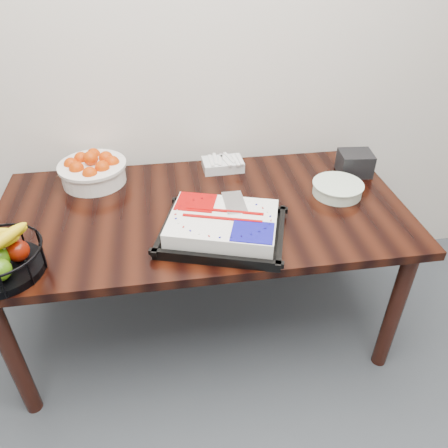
{
  "coord_description": "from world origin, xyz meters",
  "views": [
    {
      "loc": [
        -0.15,
        0.4,
        1.82
      ],
      "look_at": [
        0.06,
        1.76,
        0.83
      ],
      "focal_mm": 35.0,
      "sensor_mm": 36.0,
      "label": 1
    }
  ],
  "objects": [
    {
      "name": "cake_tray",
      "position": [
        0.06,
        1.79,
        0.8
      ],
      "size": [
        0.57,
        0.5,
        0.1
      ],
      "color": "black",
      "rests_on": "table"
    },
    {
      "name": "tangerine_bowl",
      "position": [
        -0.48,
        2.31,
        0.84
      ],
      "size": [
        0.32,
        0.32,
        0.2
      ],
      "color": "white",
      "rests_on": "table"
    },
    {
      "name": "napkin_box",
      "position": [
        0.78,
        2.2,
        0.81
      ],
      "size": [
        0.17,
        0.15,
        0.11
      ],
      "primitive_type": "cube",
      "rotation": [
        0.0,
        0.0,
        -0.11
      ],
      "color": "black",
      "rests_on": "table"
    },
    {
      "name": "table",
      "position": [
        0.0,
        2.0,
        0.66
      ],
      "size": [
        1.8,
        0.9,
        0.75
      ],
      "color": "black",
      "rests_on": "ground"
    },
    {
      "name": "fork_bag",
      "position": [
        0.15,
        2.34,
        0.78
      ],
      "size": [
        0.2,
        0.14,
        0.06
      ],
      "color": "silver",
      "rests_on": "table"
    },
    {
      "name": "plate_stack",
      "position": [
        0.63,
        2.02,
        0.78
      ],
      "size": [
        0.23,
        0.23,
        0.06
      ],
      "color": "white",
      "rests_on": "table"
    }
  ]
}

